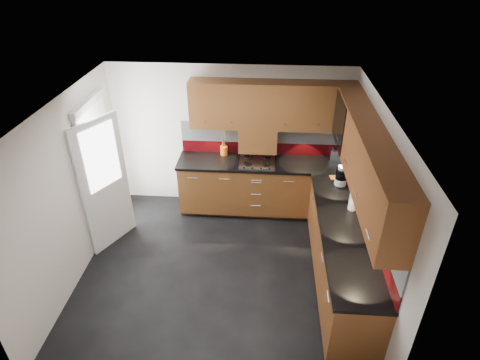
# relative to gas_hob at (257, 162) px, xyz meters

# --- Properties ---
(room) EXTENTS (4.00, 3.80, 2.64)m
(room) POSITION_rel_gas_hob_xyz_m (-0.45, -1.47, 0.54)
(room) COLOR black
(base_cabinets) EXTENTS (2.70, 3.20, 0.95)m
(base_cabinets) POSITION_rel_gas_hob_xyz_m (0.62, -0.75, -0.52)
(base_cabinets) COLOR #593514
(base_cabinets) RESTS_ON room
(countertop) EXTENTS (2.72, 3.22, 0.04)m
(countertop) POSITION_rel_gas_hob_xyz_m (0.60, -0.77, -0.03)
(countertop) COLOR black
(countertop) RESTS_ON base_cabinets
(backsplash) EXTENTS (2.70, 3.20, 0.54)m
(backsplash) POSITION_rel_gas_hob_xyz_m (0.83, -0.54, 0.26)
(backsplash) COLOR maroon
(backsplash) RESTS_ON countertop
(upper_cabinets) EXTENTS (2.50, 3.20, 0.72)m
(upper_cabinets) POSITION_rel_gas_hob_xyz_m (0.78, -0.69, 0.88)
(upper_cabinets) COLOR #593514
(upper_cabinets) RESTS_ON room
(extractor_hood) EXTENTS (0.60, 0.33, 0.40)m
(extractor_hood) POSITION_rel_gas_hob_xyz_m (0.00, 0.17, 0.33)
(extractor_hood) COLOR #593514
(extractor_hood) RESTS_ON room
(glass_cabinet) EXTENTS (0.32, 0.80, 0.66)m
(glass_cabinet) POSITION_rel_gas_hob_xyz_m (1.26, -0.40, 0.91)
(glass_cabinet) COLOR black
(glass_cabinet) RESTS_ON room
(back_door) EXTENTS (0.42, 1.19, 2.04)m
(back_door) POSITION_rel_gas_hob_xyz_m (-2.23, -0.72, 0.08)
(back_door) COLOR white
(back_door) RESTS_ON room
(gas_hob) EXTENTS (0.56, 0.50, 0.04)m
(gas_hob) POSITION_rel_gas_hob_xyz_m (0.00, 0.00, 0.00)
(gas_hob) COLOR silver
(gas_hob) RESTS_ON countertop
(utensil_pot) EXTENTS (0.12, 0.12, 0.43)m
(utensil_pot) POSITION_rel_gas_hob_xyz_m (-0.55, 0.23, 0.08)
(utensil_pot) COLOR orange
(utensil_pot) RESTS_ON countertop
(toaster) EXTENTS (0.28, 0.22, 0.18)m
(toaster) POSITION_rel_gas_hob_xyz_m (1.30, 0.19, 0.07)
(toaster) COLOR silver
(toaster) RESTS_ON countertop
(food_processor) EXTENTS (0.18, 0.18, 0.29)m
(food_processor) POSITION_rel_gas_hob_xyz_m (1.22, -0.56, 0.12)
(food_processor) COLOR white
(food_processor) RESTS_ON countertop
(paper_towel) EXTENTS (0.15, 0.15, 0.24)m
(paper_towel) POSITION_rel_gas_hob_xyz_m (1.29, -1.18, 0.10)
(paper_towel) COLOR white
(paper_towel) RESTS_ON countertop
(orange_cloth) EXTENTS (0.15, 0.14, 0.01)m
(orange_cloth) POSITION_rel_gas_hob_xyz_m (1.16, -0.39, -0.01)
(orange_cloth) COLOR orange
(orange_cloth) RESTS_ON countertop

